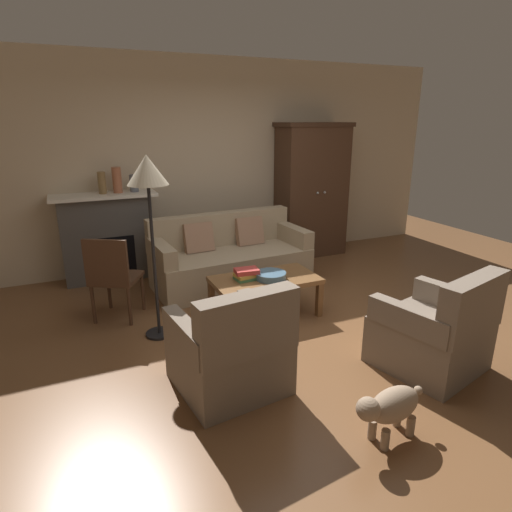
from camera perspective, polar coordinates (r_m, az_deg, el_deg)
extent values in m
plane|color=brown|center=(4.34, 6.12, -9.81)|extent=(9.60, 9.60, 0.00)
cube|color=beige|center=(6.21, -5.51, 12.11)|extent=(7.20, 0.10, 2.80)
cube|color=#4C4947|center=(5.81, -19.06, 2.19)|extent=(1.10, 0.36, 1.08)
cube|color=black|center=(5.69, -18.67, -0.19)|extent=(0.60, 0.01, 0.52)
cube|color=white|center=(5.68, -19.60, 7.59)|extent=(1.26, 0.48, 0.04)
cube|color=#472D1E|center=(6.56, 7.34, 8.36)|extent=(1.00, 0.52, 1.89)
cube|color=#3C271A|center=(6.48, 7.70, 16.92)|extent=(1.06, 0.55, 0.06)
sphere|color=#ADAFB5|center=(6.30, 8.19, 8.28)|extent=(0.04, 0.04, 0.04)
sphere|color=#ADAFB5|center=(6.36, 9.12, 8.33)|extent=(0.04, 0.04, 0.04)
cube|color=tan|center=(5.39, -3.24, -1.59)|extent=(1.95, 0.95, 0.44)
cube|color=tan|center=(5.56, -4.76, 3.62)|extent=(1.91, 0.29, 0.42)
cube|color=tan|center=(5.01, -12.52, 0.47)|extent=(0.21, 0.81, 0.22)
cube|color=tan|center=(5.69, 4.81, 2.90)|extent=(0.21, 0.81, 0.22)
cube|color=#9E755B|center=(5.33, -7.64, 2.44)|extent=(0.37, 0.21, 0.37)
cube|color=#9E755B|center=(5.59, -0.88, 3.33)|extent=(0.37, 0.21, 0.37)
cube|color=brown|center=(4.49, 1.21, -3.21)|extent=(1.10, 0.60, 0.05)
cube|color=brown|center=(4.18, -3.67, -8.09)|extent=(0.06, 0.06, 0.37)
cube|color=brown|center=(4.59, 8.39, -5.75)|extent=(0.06, 0.06, 0.37)
cube|color=brown|center=(4.62, -5.94, -5.49)|extent=(0.06, 0.06, 0.37)
cube|color=brown|center=(5.00, 5.23, -3.62)|extent=(0.06, 0.06, 0.37)
cylinder|color=slate|center=(4.45, 1.96, -2.61)|extent=(0.32, 0.32, 0.07)
cube|color=#427A4C|center=(4.44, -1.24, -2.92)|extent=(0.25, 0.18, 0.03)
cube|color=gold|center=(4.43, -1.23, -2.51)|extent=(0.26, 0.20, 0.04)
cube|color=#B73833|center=(4.41, -1.24, -2.01)|extent=(0.26, 0.20, 0.05)
cylinder|color=olive|center=(5.66, -19.76, 9.12)|extent=(0.10, 0.10, 0.27)
cylinder|color=#A86042|center=(5.67, -17.96, 9.57)|extent=(0.11, 0.11, 0.32)
cylinder|color=#565B66|center=(5.70, -15.90, 9.28)|extent=(0.11, 0.11, 0.22)
cube|color=#756656|center=(3.44, -3.68, -13.70)|extent=(0.84, 0.84, 0.42)
cube|color=#756656|center=(2.99, -1.09, -9.19)|extent=(0.77, 0.25, 0.46)
cube|color=#756656|center=(3.43, 1.16, -7.83)|extent=(0.20, 0.71, 0.20)
cube|color=#756656|center=(3.17, -9.19, -10.37)|extent=(0.20, 0.71, 0.20)
cube|color=#756656|center=(3.96, 21.83, -10.58)|extent=(0.92, 0.92, 0.42)
cube|color=#756656|center=(3.65, 26.79, -6.00)|extent=(0.78, 0.34, 0.46)
cube|color=#756656|center=(4.10, 24.70, -5.17)|extent=(0.29, 0.71, 0.20)
cube|color=#756656|center=(3.56, 19.67, -7.97)|extent=(0.29, 0.71, 0.20)
cube|color=#472D1E|center=(4.67, -18.00, -2.82)|extent=(0.60, 0.60, 0.04)
cylinder|color=#472D1E|center=(4.85, -14.81, -4.64)|extent=(0.04, 0.04, 0.41)
cylinder|color=#472D1E|center=(4.99, -18.92, -4.38)|extent=(0.04, 0.04, 0.41)
cylinder|color=#472D1E|center=(4.52, -16.44, -6.45)|extent=(0.04, 0.04, 0.41)
cylinder|color=#472D1E|center=(4.67, -20.79, -6.10)|extent=(0.04, 0.04, 0.41)
cube|color=#472D1E|center=(4.42, -19.30, -0.74)|extent=(0.40, 0.25, 0.45)
cylinder|color=black|center=(4.35, -12.68, -9.97)|extent=(0.26, 0.26, 0.02)
cylinder|color=black|center=(4.07, -13.36, -0.88)|extent=(0.03, 0.03, 1.47)
cone|color=beige|center=(3.89, -14.26, 11.03)|extent=(0.36, 0.36, 0.26)
ellipsoid|color=gray|center=(3.06, 17.87, -18.23)|extent=(0.42, 0.25, 0.22)
sphere|color=gray|center=(2.87, 14.66, -19.07)|extent=(0.15, 0.15, 0.15)
cylinder|color=gray|center=(3.06, 16.77, -22.28)|extent=(0.06, 0.06, 0.14)
cylinder|color=gray|center=(3.12, 15.17, -21.31)|extent=(0.06, 0.06, 0.14)
cylinder|color=gray|center=(3.21, 19.83, -20.44)|extent=(0.06, 0.06, 0.14)
cylinder|color=gray|center=(3.27, 18.25, -19.57)|extent=(0.06, 0.06, 0.14)
sphere|color=gray|center=(3.20, 20.72, -16.34)|extent=(0.06, 0.06, 0.06)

